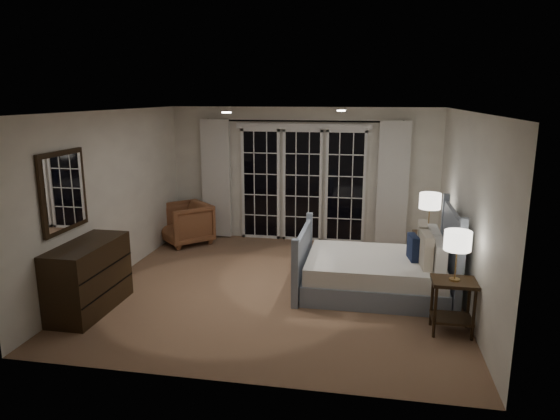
% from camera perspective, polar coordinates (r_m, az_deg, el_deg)
% --- Properties ---
extents(floor, '(5.00, 5.00, 0.00)m').
position_cam_1_polar(floor, '(7.30, -0.19, -8.78)').
color(floor, '#8C674B').
rests_on(floor, ground).
extents(ceiling, '(5.00, 5.00, 0.00)m').
position_cam_1_polar(ceiling, '(6.78, -0.20, 11.25)').
color(ceiling, silver).
rests_on(ceiling, wall_back).
extents(wall_left, '(0.02, 5.00, 2.50)m').
position_cam_1_polar(wall_left, '(7.78, -18.62, 1.51)').
color(wall_left, white).
rests_on(wall_left, floor).
extents(wall_right, '(0.02, 5.00, 2.50)m').
position_cam_1_polar(wall_right, '(6.93, 20.56, 0.03)').
color(wall_right, white).
rests_on(wall_right, floor).
extents(wall_back, '(5.00, 0.02, 2.50)m').
position_cam_1_polar(wall_back, '(9.36, 2.61, 4.03)').
color(wall_back, white).
rests_on(wall_back, floor).
extents(wall_front, '(5.00, 0.02, 2.50)m').
position_cam_1_polar(wall_front, '(4.58, -5.95, -5.61)').
color(wall_front, white).
rests_on(wall_front, floor).
extents(french_doors, '(2.50, 0.04, 2.20)m').
position_cam_1_polar(french_doors, '(9.35, 2.57, 3.02)').
color(french_doors, black).
rests_on(french_doors, wall_back).
extents(curtain_rod, '(3.50, 0.03, 0.03)m').
position_cam_1_polar(curtain_rod, '(9.16, 2.59, 10.12)').
color(curtain_rod, black).
rests_on(curtain_rod, wall_back).
extents(curtain_left, '(0.55, 0.10, 2.25)m').
position_cam_1_polar(curtain_left, '(9.62, -7.30, 3.58)').
color(curtain_left, silver).
rests_on(curtain_left, curtain_rod).
extents(curtain_right, '(0.55, 0.10, 2.25)m').
position_cam_1_polar(curtain_right, '(9.18, 12.77, 2.91)').
color(curtain_right, silver).
rests_on(curtain_right, curtain_rod).
extents(downlight_a, '(0.12, 0.12, 0.01)m').
position_cam_1_polar(downlight_a, '(7.28, 7.01, 11.20)').
color(downlight_a, white).
rests_on(downlight_a, ceiling).
extents(downlight_b, '(0.12, 0.12, 0.01)m').
position_cam_1_polar(downlight_b, '(6.53, -6.14, 11.02)').
color(downlight_b, white).
rests_on(downlight_b, ceiling).
extents(bed, '(2.08, 1.48, 1.20)m').
position_cam_1_polar(bed, '(7.15, 11.27, -6.83)').
color(bed, gray).
rests_on(bed, floor).
extents(nightstand_left, '(0.50, 0.40, 0.65)m').
position_cam_1_polar(nightstand_left, '(6.16, 19.16, -9.51)').
color(nightstand_left, black).
rests_on(nightstand_left, floor).
extents(nightstand_right, '(0.45, 0.36, 0.59)m').
position_cam_1_polar(nightstand_right, '(8.25, 16.46, -3.91)').
color(nightstand_right, black).
rests_on(nightstand_right, floor).
extents(lamp_left, '(0.30, 0.30, 0.58)m').
position_cam_1_polar(lamp_left, '(5.94, 19.65, -3.38)').
color(lamp_left, '#AB8244').
rests_on(lamp_left, nightstand_left).
extents(lamp_right, '(0.33, 0.33, 0.64)m').
position_cam_1_polar(lamp_right, '(8.07, 16.78, 0.95)').
color(lamp_right, '#AB8244').
rests_on(lamp_right, nightstand_right).
extents(armchair, '(1.17, 1.17, 0.76)m').
position_cam_1_polar(armchair, '(9.43, -10.75, -1.52)').
color(armchair, brown).
rests_on(armchair, floor).
extents(dresser, '(0.54, 1.27, 0.90)m').
position_cam_1_polar(dresser, '(6.85, -21.00, -7.17)').
color(dresser, black).
rests_on(dresser, floor).
extents(mirror, '(0.05, 0.85, 1.00)m').
position_cam_1_polar(mirror, '(6.69, -23.50, 1.96)').
color(mirror, black).
rests_on(mirror, wall_left).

